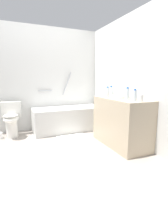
# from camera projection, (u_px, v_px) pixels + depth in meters

# --- Properties ---
(ground_plane) EXTENTS (3.87, 3.87, 0.00)m
(ground_plane) POSITION_uv_depth(u_px,v_px,m) (54.00, 150.00, 2.91)
(ground_plane) COLOR #9E9389
(wall_back_tiled) EXTENTS (3.27, 0.10, 2.34)m
(wall_back_tiled) POSITION_uv_depth(u_px,v_px,m) (38.00, 80.00, 3.94)
(wall_back_tiled) COLOR silver
(wall_back_tiled) RESTS_ON ground_plane
(wall_right_mirror) EXTENTS (0.10, 3.09, 2.34)m
(wall_right_mirror) POSITION_uv_depth(u_px,v_px,m) (129.00, 80.00, 3.27)
(wall_right_mirror) COLOR silver
(wall_right_mirror) RESTS_ON ground_plane
(bathtub) EXTENTS (1.56, 0.68, 1.35)m
(bathtub) POSITION_uv_depth(u_px,v_px,m) (67.00, 118.00, 3.98)
(bathtub) COLOR silver
(bathtub) RESTS_ON ground_plane
(toilet) EXTENTS (0.39, 0.51, 0.73)m
(toilet) POSITION_uv_depth(u_px,v_px,m) (11.00, 119.00, 3.50)
(toilet) COLOR white
(toilet) RESTS_ON ground_plane
(vanity_counter) EXTENTS (0.54, 1.12, 0.85)m
(vanity_counter) POSITION_uv_depth(u_px,v_px,m) (121.00, 122.00, 3.06)
(vanity_counter) COLOR tan
(vanity_counter) RESTS_ON ground_plane
(sink_basin) EXTENTS (0.28, 0.28, 0.05)m
(sink_basin) POSITION_uv_depth(u_px,v_px,m) (119.00, 97.00, 2.98)
(sink_basin) COLOR white
(sink_basin) RESTS_ON vanity_counter
(sink_faucet) EXTENTS (0.13, 0.15, 0.07)m
(sink_faucet) POSITION_uv_depth(u_px,v_px,m) (127.00, 96.00, 3.04)
(sink_faucet) COLOR #B9B9BE
(sink_faucet) RESTS_ON vanity_counter
(water_bottle_0) EXTENTS (0.06, 0.06, 0.19)m
(water_bottle_0) POSITION_uv_depth(u_px,v_px,m) (135.00, 96.00, 2.58)
(water_bottle_0) COLOR silver
(water_bottle_0) RESTS_ON vanity_counter
(water_bottle_1) EXTENTS (0.07, 0.07, 0.21)m
(water_bottle_1) POSITION_uv_depth(u_px,v_px,m) (111.00, 92.00, 3.16)
(water_bottle_1) COLOR silver
(water_bottle_1) RESTS_ON vanity_counter
(water_bottle_2) EXTENTS (0.06, 0.06, 0.21)m
(water_bottle_2) POSITION_uv_depth(u_px,v_px,m) (127.00, 94.00, 2.74)
(water_bottle_2) COLOR silver
(water_bottle_2) RESTS_ON vanity_counter
(water_bottle_3) EXTENTS (0.07, 0.07, 0.19)m
(water_bottle_3) POSITION_uv_depth(u_px,v_px,m) (107.00, 92.00, 3.37)
(water_bottle_3) COLOR silver
(water_bottle_3) RESTS_ON vanity_counter
(drinking_glass_0) EXTENTS (0.07, 0.07, 0.08)m
(drinking_glass_0) POSITION_uv_depth(u_px,v_px,m) (107.00, 95.00, 3.29)
(drinking_glass_0) COLOR white
(drinking_glass_0) RESTS_ON vanity_counter
(drinking_glass_1) EXTENTS (0.08, 0.08, 0.10)m
(drinking_glass_1) POSITION_uv_depth(u_px,v_px,m) (141.00, 98.00, 2.56)
(drinking_glass_1) COLOR white
(drinking_glass_1) RESTS_ON vanity_counter
(drinking_glass_2) EXTENTS (0.08, 0.08, 0.10)m
(drinking_glass_2) POSITION_uv_depth(u_px,v_px,m) (112.00, 94.00, 3.25)
(drinking_glass_2) COLOR white
(drinking_glass_2) RESTS_ON vanity_counter
(bath_mat) EXTENTS (0.59, 0.40, 0.01)m
(bath_mat) POSITION_uv_depth(u_px,v_px,m) (73.00, 138.00, 3.48)
(bath_mat) COLOR white
(bath_mat) RESTS_ON ground_plane
(toilet_paper_roll) EXTENTS (0.11, 0.11, 0.12)m
(toilet_paper_roll) POSITION_uv_depth(u_px,v_px,m) (0.00, 136.00, 3.44)
(toilet_paper_roll) COLOR white
(toilet_paper_roll) RESTS_ON ground_plane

